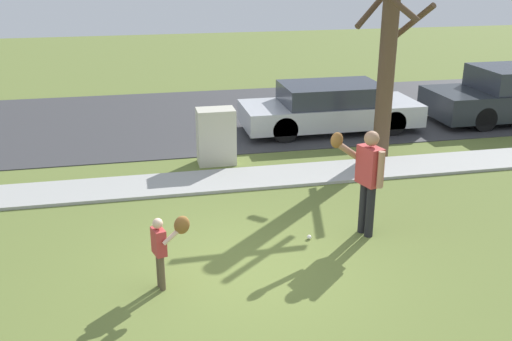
{
  "coord_description": "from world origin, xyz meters",
  "views": [
    {
      "loc": [
        -1.47,
        -7.38,
        4.37
      ],
      "look_at": [
        0.41,
        1.47,
        1.0
      ],
      "focal_mm": 40.82,
      "sensor_mm": 36.0,
      "label": 1
    }
  ],
  "objects_px": {
    "baseball": "(309,237)",
    "person_adult": "(367,173)",
    "parked_sedan_silver": "(330,107)",
    "utility_cabinet": "(216,136)",
    "person_child": "(165,242)",
    "street_tree_near": "(388,51)"
  },
  "relations": [
    {
      "from": "baseball",
      "to": "person_adult",
      "type": "bearing_deg",
      "value": -0.12
    },
    {
      "from": "person_child",
      "to": "person_adult",
      "type": "bearing_deg",
      "value": 0.86
    },
    {
      "from": "person_child",
      "to": "baseball",
      "type": "height_order",
      "value": "person_child"
    },
    {
      "from": "baseball",
      "to": "utility_cabinet",
      "type": "distance_m",
      "value": 4.14
    },
    {
      "from": "person_adult",
      "to": "street_tree_near",
      "type": "height_order",
      "value": "street_tree_near"
    },
    {
      "from": "baseball",
      "to": "parked_sedan_silver",
      "type": "bearing_deg",
      "value": 68.35
    },
    {
      "from": "person_adult",
      "to": "utility_cabinet",
      "type": "relative_size",
      "value": 1.44
    },
    {
      "from": "person_adult",
      "to": "person_child",
      "type": "xyz_separation_m",
      "value": [
        -3.29,
        -1.0,
        -0.38
      ]
    },
    {
      "from": "person_adult",
      "to": "utility_cabinet",
      "type": "height_order",
      "value": "person_adult"
    },
    {
      "from": "baseball",
      "to": "utility_cabinet",
      "type": "bearing_deg",
      "value": 103.26
    },
    {
      "from": "person_child",
      "to": "baseball",
      "type": "xyz_separation_m",
      "value": [
        2.37,
        1.01,
        -0.67
      ]
    },
    {
      "from": "utility_cabinet",
      "to": "baseball",
      "type": "bearing_deg",
      "value": -76.74
    },
    {
      "from": "utility_cabinet",
      "to": "parked_sedan_silver",
      "type": "distance_m",
      "value": 3.8
    },
    {
      "from": "utility_cabinet",
      "to": "street_tree_near",
      "type": "height_order",
      "value": "street_tree_near"
    },
    {
      "from": "utility_cabinet",
      "to": "person_adult",
      "type": "bearing_deg",
      "value": -64.97
    },
    {
      "from": "person_child",
      "to": "baseball",
      "type": "bearing_deg",
      "value": 6.91
    },
    {
      "from": "baseball",
      "to": "utility_cabinet",
      "type": "xyz_separation_m",
      "value": [
        -0.94,
        3.99,
        0.58
      ]
    },
    {
      "from": "person_child",
      "to": "street_tree_near",
      "type": "relative_size",
      "value": 0.24
    },
    {
      "from": "person_child",
      "to": "parked_sedan_silver",
      "type": "xyz_separation_m",
      "value": [
        4.71,
        6.91,
        -0.09
      ]
    },
    {
      "from": "person_child",
      "to": "utility_cabinet",
      "type": "height_order",
      "value": "utility_cabinet"
    },
    {
      "from": "street_tree_near",
      "to": "parked_sedan_silver",
      "type": "relative_size",
      "value": 0.98
    },
    {
      "from": "parked_sedan_silver",
      "to": "person_adult",
      "type": "bearing_deg",
      "value": -103.52
    }
  ]
}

